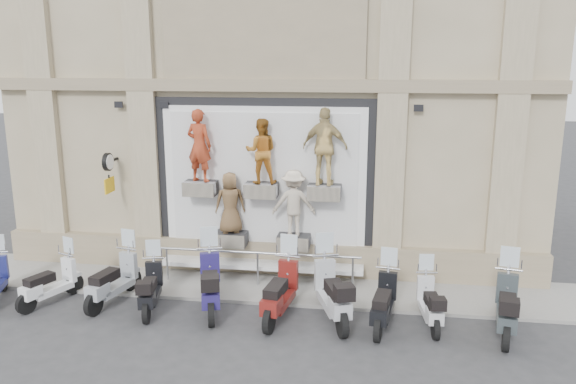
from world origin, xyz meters
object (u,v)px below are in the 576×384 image
scooter_e (210,274)px  scooter_f (280,281)px  scooter_h (384,292)px  scooter_i (430,294)px  clock_sign_bracket (109,168)px  scooter_j (508,296)px  scooter_c (113,270)px  guard_rail (258,270)px  scooter_d (150,279)px  scooter_g (332,282)px  scooter_b (49,274)px

scooter_e → scooter_f: size_ratio=1.03×
scooter_h → scooter_i: bearing=21.1°
clock_sign_bracket → scooter_j: (9.35, -2.07, -1.98)m
scooter_h → scooter_i: (0.96, 0.20, -0.08)m
scooter_c → scooter_i: (7.03, -0.08, -0.10)m
clock_sign_bracket → scooter_j: clock_sign_bracket is taller
guard_rail → scooter_i: bearing=-20.0°
scooter_f → scooter_c: bearing=-174.8°
guard_rail → scooter_c: size_ratio=2.60×
scooter_c → scooter_d: size_ratio=1.09×
scooter_h → guard_rail: bearing=160.5°
scooter_g → scooter_c: bearing=159.1°
scooter_e → scooter_j: scooter_e is taller
scooter_c → scooter_j: (8.52, -0.25, 0.03)m
clock_sign_bracket → scooter_h: 7.49m
scooter_b → scooter_d: 2.40m
scooter_i → scooter_j: 1.51m
guard_rail → scooter_f: bearing=-62.6°
scooter_d → scooter_i: bearing=-11.2°
clock_sign_bracket → scooter_d: clock_sign_bracket is taller
scooter_b → scooter_e: size_ratio=0.82×
guard_rail → scooter_j: 5.69m
scooter_g → scooter_h: 1.09m
scooter_b → scooter_c: bearing=30.7°
scooter_c → scooter_g: bearing=10.4°
scooter_c → scooter_d: 1.01m
guard_rail → scooter_e: 1.66m
clock_sign_bracket → scooter_g: bearing=-18.8°
clock_sign_bracket → scooter_b: (-0.60, -2.05, -2.09)m
clock_sign_bracket → scooter_f: clock_sign_bracket is taller
scooter_h → scooter_b: bearing=-171.2°
scooter_c → scooter_h: (6.07, -0.29, -0.02)m
scooter_f → scooter_h: 2.19m
scooter_h → scooter_i: scooter_h is taller
clock_sign_bracket → scooter_b: clock_sign_bracket is taller
scooter_b → clock_sign_bracket: bearing=95.4°
guard_rail → scooter_f: 1.79m
scooter_f → scooter_h: (2.19, -0.09, -0.07)m
scooter_c → scooter_g: size_ratio=0.91×
scooter_c → scooter_f: scooter_f is taller
scooter_c → scooter_g: (4.99, -0.15, 0.08)m
scooter_f → scooter_b: bearing=-171.5°
scooter_f → scooter_i: size_ratio=1.22×
guard_rail → scooter_h: size_ratio=2.68×
scooter_c → clock_sign_bracket: bearing=126.4°
clock_sign_bracket → scooter_g: (5.82, -1.98, -1.93)m
clock_sign_bracket → scooter_f: size_ratio=0.49×
scooter_b → scooter_g: scooter_g is taller
scooter_b → scooter_e: (3.72, 0.17, 0.15)m
scooter_f → scooter_h: scooter_f is taller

